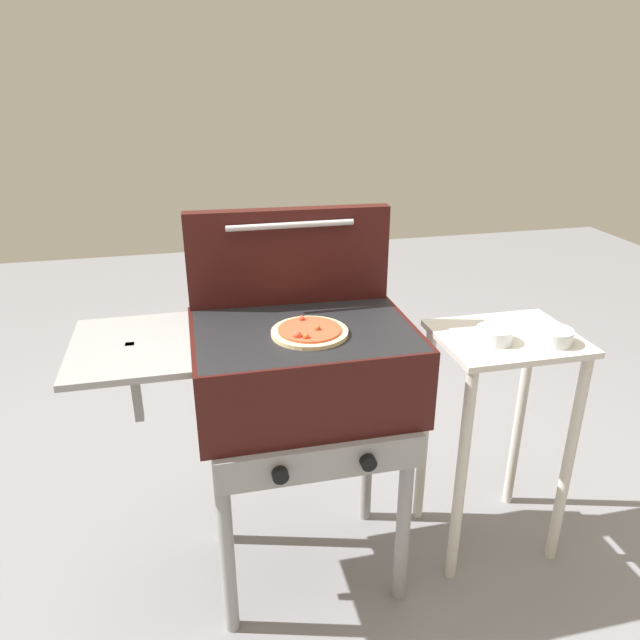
% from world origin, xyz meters
% --- Properties ---
extents(ground_plane, '(8.00, 8.00, 0.00)m').
position_xyz_m(ground_plane, '(0.00, 0.00, 0.00)').
color(ground_plane, gray).
extents(grill, '(0.96, 0.53, 0.90)m').
position_xyz_m(grill, '(-0.01, -0.00, 0.76)').
color(grill, '#38110F').
rests_on(grill, ground_plane).
extents(grill_lid_open, '(0.63, 0.09, 0.30)m').
position_xyz_m(grill_lid_open, '(0.00, 0.21, 1.05)').
color(grill_lid_open, '#38110F').
rests_on(grill_lid_open, grill).
extents(pizza_pepperoni, '(0.22, 0.22, 0.03)m').
position_xyz_m(pizza_pepperoni, '(0.01, -0.05, 0.91)').
color(pizza_pepperoni, beige).
rests_on(pizza_pepperoni, grill).
extents(prep_table, '(0.44, 0.36, 0.81)m').
position_xyz_m(prep_table, '(0.66, 0.00, 0.57)').
color(prep_table, beige).
rests_on(prep_table, ground_plane).
extents(topping_bowl_near, '(0.11, 0.11, 0.04)m').
position_xyz_m(topping_bowl_near, '(0.59, -0.03, 0.83)').
color(topping_bowl_near, silver).
rests_on(topping_bowl_near, prep_table).
extents(topping_bowl_far, '(0.12, 0.12, 0.04)m').
position_xyz_m(topping_bowl_far, '(0.77, -0.08, 0.83)').
color(topping_bowl_far, silver).
rests_on(topping_bowl_far, prep_table).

